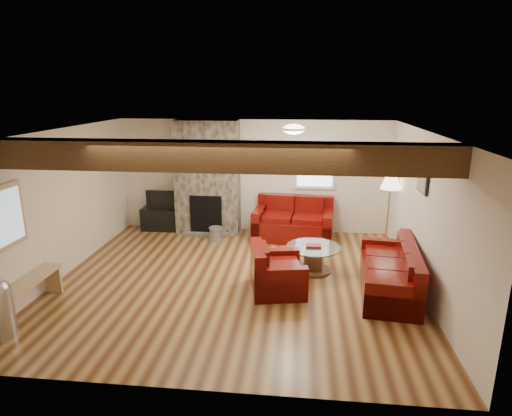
{
  "coord_description": "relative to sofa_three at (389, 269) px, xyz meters",
  "views": [
    {
      "loc": [
        1.04,
        -6.58,
        3.14
      ],
      "look_at": [
        0.3,
        0.4,
        1.18
      ],
      "focal_mm": 30.0,
      "sensor_mm": 36.0,
      "label": 1
    }
  ],
  "objects": [
    {
      "name": "room",
      "position": [
        -2.48,
        0.11,
        0.87
      ],
      "size": [
        8.0,
        8.0,
        8.0
      ],
      "color": "#532E16",
      "rests_on": "ground"
    },
    {
      "name": "oak_beam",
      "position": [
        -2.48,
        -1.14,
        1.93
      ],
      "size": [
        6.0,
        0.36,
        0.38
      ],
      "primitive_type": "cube",
      "color": "#352210",
      "rests_on": "room"
    },
    {
      "name": "chimney_breast",
      "position": [
        -3.48,
        2.61,
        0.84
      ],
      "size": [
        1.4,
        0.67,
        2.5
      ],
      "color": "#38322B",
      "rests_on": "floor"
    },
    {
      "name": "back_window",
      "position": [
        -1.13,
        2.82,
        1.17
      ],
      "size": [
        0.9,
        0.08,
        1.1
      ],
      "primitive_type": null,
      "color": "silver",
      "rests_on": "room"
    },
    {
      "name": "ceiling_dome",
      "position": [
        -1.58,
        1.01,
        2.06
      ],
      "size": [
        0.4,
        0.4,
        0.18
      ],
      "primitive_type": null,
      "color": "#F5E5D0",
      "rests_on": "room"
    },
    {
      "name": "artwork_back",
      "position": [
        -2.33,
        2.82,
        1.32
      ],
      "size": [
        0.42,
        0.06,
        0.52
      ],
      "primitive_type": null,
      "color": "black",
      "rests_on": "room"
    },
    {
      "name": "artwork_right",
      "position": [
        0.48,
        0.41,
        1.37
      ],
      "size": [
        0.06,
        0.55,
        0.42
      ],
      "primitive_type": null,
      "color": "black",
      "rests_on": "room"
    },
    {
      "name": "sofa_three",
      "position": [
        0.0,
        0.0,
        0.0
      ],
      "size": [
        1.03,
        2.04,
        0.76
      ],
      "primitive_type": null,
      "rotation": [
        0.0,
        0.0,
        -1.68
      ],
      "color": "#420704",
      "rests_on": "floor"
    },
    {
      "name": "loveseat",
      "position": [
        -1.57,
        2.34,
        0.06
      ],
      "size": [
        1.75,
        1.12,
        0.89
      ],
      "primitive_type": null,
      "rotation": [
        0.0,
        0.0,
        -0.1
      ],
      "color": "#420704",
      "rests_on": "floor"
    },
    {
      "name": "armchair_red",
      "position": [
        -1.76,
        -0.16,
        -0.0
      ],
      "size": [
        0.97,
        1.07,
        0.75
      ],
      "primitive_type": null,
      "rotation": [
        0.0,
        0.0,
        1.76
      ],
      "color": "#420704",
      "rests_on": "floor"
    },
    {
      "name": "coffee_table",
      "position": [
        -1.18,
        0.65,
        -0.15
      ],
      "size": [
        0.96,
        0.96,
        0.5
      ],
      "color": "#422815",
      "rests_on": "floor"
    },
    {
      "name": "tv_cabinet",
      "position": [
        -4.52,
        2.64,
        -0.12
      ],
      "size": [
        1.02,
        0.41,
        0.51
      ],
      "primitive_type": "cube",
      "color": "black",
      "rests_on": "floor"
    },
    {
      "name": "television",
      "position": [
        -4.52,
        2.64,
        0.35
      ],
      "size": [
        0.75,
        0.1,
        0.43
      ],
      "primitive_type": "imported",
      "color": "black",
      "rests_on": "tv_cabinet"
    },
    {
      "name": "floor_lamp",
      "position": [
        0.32,
        1.95,
        0.92
      ],
      "size": [
        0.39,
        0.39,
        1.52
      ],
      "color": "tan",
      "rests_on": "floor"
    },
    {
      "name": "pine_bench",
      "position": [
        -5.31,
        -1.19,
        -0.14
      ],
      "size": [
        0.3,
        1.27,
        0.47
      ],
      "primitive_type": null,
      "color": "tan",
      "rests_on": "floor"
    },
    {
      "name": "pedal_bin",
      "position": [
        -5.24,
        -1.89,
        0.03
      ],
      "size": [
        0.34,
        0.34,
        0.82
      ],
      "primitive_type": null,
      "rotation": [
        0.0,
        0.0,
        0.03
      ],
      "color": "#B4B4B9",
      "rests_on": "floor"
    },
    {
      "name": "coal_bucket",
      "position": [
        -3.21,
        2.05,
        -0.23
      ],
      "size": [
        0.32,
        0.32,
        0.3
      ],
      "primitive_type": null,
      "color": "gray",
      "rests_on": "floor"
    }
  ]
}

